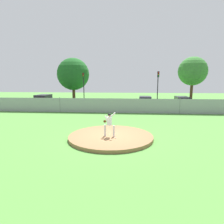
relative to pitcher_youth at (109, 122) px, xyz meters
name	(u,v)px	position (x,y,z in m)	size (l,w,h in m)	color
ground_plane	(116,120)	(0.08, 6.25, -1.14)	(80.00, 80.00, 0.00)	#4C8438
asphalt_strip	(120,107)	(0.08, 14.75, -1.14)	(44.00, 7.00, 0.01)	#2B2B2D
pitchers_mound	(111,137)	(0.08, 0.25, -1.03)	(5.64, 5.64, 0.21)	olive
pitcher_youth	(109,122)	(0.00, 0.00, 0.00)	(0.80, 0.32, 1.60)	silver
baseball	(115,138)	(0.43, -0.42, -0.89)	(0.07, 0.07, 0.07)	white
chainlink_fence	(118,106)	(0.08, 10.25, -0.28)	(35.47, 0.07, 1.82)	gray
parked_car_red	(44,101)	(-11.01, 14.54, -0.30)	(2.10, 4.45, 1.77)	#A81919
parked_car_white	(145,102)	(3.60, 14.67, -0.37)	(2.01, 4.30, 1.61)	silver
parked_car_champagne	(182,103)	(8.49, 14.28, -0.34)	(1.82, 4.41, 1.66)	tan
traffic_cone_orange	(197,107)	(10.30, 13.80, -0.88)	(0.40, 0.40, 0.55)	orange
traffic_light_near	(84,83)	(-6.11, 19.17, 2.28)	(0.28, 0.46, 5.02)	black
traffic_light_far	(158,82)	(5.91, 18.98, 2.39)	(0.28, 0.46, 5.19)	black
tree_slender_far	(73,74)	(-9.13, 23.74, 3.79)	(5.99, 5.99, 7.94)	#4C331E
tree_leaning_west	(193,71)	(13.02, 24.83, 4.29)	(5.23, 5.23, 8.07)	#4C331E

